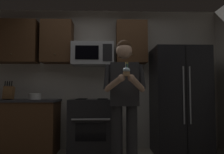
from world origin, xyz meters
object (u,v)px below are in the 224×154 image
object	(u,v)px
oven_range	(92,126)
refrigerator	(179,100)
bowl_large_white	(35,96)
knife_block	(9,93)
cupcake	(126,72)
person	(124,96)
microwave	(93,54)

from	to	relation	value
oven_range	refrigerator	xyz separation A→B (m)	(1.50, -0.04, 0.44)
oven_range	bowl_large_white	bearing A→B (deg)	179.91
bowl_large_white	refrigerator	bearing A→B (deg)	-0.94
knife_block	cupcake	size ratio (longest dim) A/B	1.84
oven_range	knife_block	world-z (taller)	knife_block
oven_range	cupcake	distance (m)	1.53
oven_range	refrigerator	size ratio (longest dim) A/B	0.52
bowl_large_white	cupcake	bearing A→B (deg)	-39.12
refrigerator	person	world-z (taller)	refrigerator
refrigerator	cupcake	size ratio (longest dim) A/B	10.35
bowl_large_white	cupcake	world-z (taller)	cupcake
microwave	knife_block	xyz separation A→B (m)	(-1.41, -0.15, -0.69)
oven_range	cupcake	size ratio (longest dim) A/B	5.36
refrigerator	bowl_large_white	world-z (taller)	refrigerator
refrigerator	person	distance (m)	1.31
oven_range	bowl_large_white	xyz separation A→B (m)	(-0.98, 0.00, 0.51)
oven_range	cupcake	world-z (taller)	cupcake
oven_range	refrigerator	distance (m)	1.56
refrigerator	microwave	bearing A→B (deg)	173.97
microwave	knife_block	bearing A→B (deg)	-173.99
refrigerator	cupcake	bearing A→B (deg)	-131.46
bowl_large_white	person	xyz separation A→B (m)	(1.47, -0.86, 0.02)
oven_range	cupcake	bearing A→B (deg)	-67.95
refrigerator	knife_block	bearing A→B (deg)	179.81
knife_block	bowl_large_white	world-z (taller)	knife_block
oven_range	knife_block	size ratio (longest dim) A/B	2.91
microwave	person	bearing A→B (deg)	-63.83
microwave	refrigerator	bearing A→B (deg)	-6.03
microwave	knife_block	world-z (taller)	microwave
knife_block	person	size ratio (longest dim) A/B	0.18
cupcake	oven_range	bearing A→B (deg)	112.05
bowl_large_white	person	bearing A→B (deg)	-30.50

